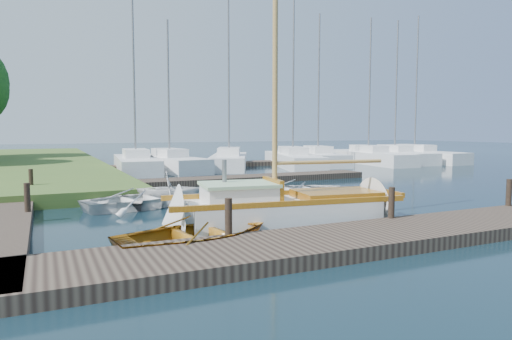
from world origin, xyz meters
name	(u,v)px	position (x,y,z in m)	size (l,w,h in m)	color
ground	(256,205)	(0.00, 0.00, 0.00)	(160.00, 160.00, 0.00)	black
near_dock	(370,238)	(0.00, -6.00, 0.15)	(18.00, 2.20, 0.30)	#2C221C
far_dock	(237,179)	(2.00, 6.50, 0.15)	(14.00, 1.60, 0.30)	#2C221C
pontoon	(286,162)	(10.00, 16.00, 0.15)	(30.00, 1.60, 0.30)	#2C221C
mooring_post_1	(228,217)	(-3.00, -5.00, 0.70)	(0.16, 0.16, 0.80)	black
mooring_post_2	(391,203)	(1.50, -5.00, 0.70)	(0.16, 0.16, 0.80)	black
mooring_post_3	(509,192)	(6.00, -5.00, 0.70)	(0.16, 0.16, 0.80)	black
mooring_post_4	(27,197)	(-7.00, 0.00, 0.70)	(0.16, 0.16, 0.80)	black
mooring_post_5	(31,180)	(-7.00, 5.00, 0.70)	(0.16, 0.16, 0.80)	black
sailboat	(287,212)	(-0.64, -3.37, 0.34)	(7.35, 2.94, 9.83)	white
dinghy	(197,230)	(-3.57, -4.52, 0.37)	(2.55, 3.57, 0.74)	#84490E
tender_a	(138,197)	(-3.79, 1.07, 0.37)	(2.53, 3.55, 0.74)	white
tender_b	(170,186)	(-2.56, 1.65, 0.61)	(1.99, 2.31, 1.22)	white
tender_c	(299,187)	(2.21, 0.90, 0.38)	(2.60, 3.64, 0.75)	white
marina_boat_0	(136,163)	(-1.40, 14.37, 0.57)	(2.95, 8.44, 11.41)	white
marina_boat_1	(170,162)	(0.66, 14.22, 0.56)	(3.25, 8.16, 9.32)	white
marina_boat_2	(229,160)	(4.74, 14.34, 0.58)	(5.27, 8.04, 12.34)	white
marina_boat_3	(293,159)	(9.32, 13.78, 0.57)	(4.84, 10.07, 12.36)	white
marina_boat_4	(318,157)	(11.82, 14.42, 0.57)	(3.88, 7.93, 10.90)	white
marina_boat_5	(368,156)	(16.19, 14.09, 0.56)	(3.39, 9.97, 11.00)	white
marina_boat_6	(395,155)	(18.65, 13.91, 0.57)	(3.20, 8.46, 11.00)	white
marina_boat_7	(414,155)	(20.73, 13.93, 0.57)	(2.28, 9.48, 11.57)	white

